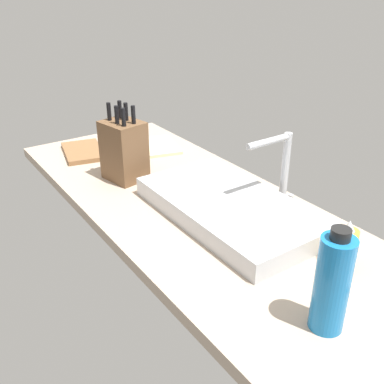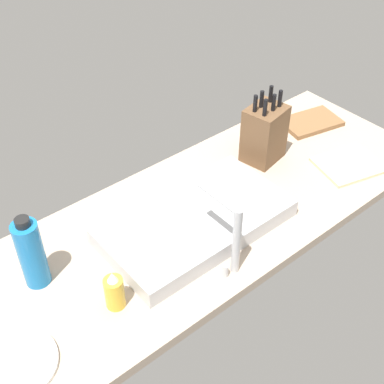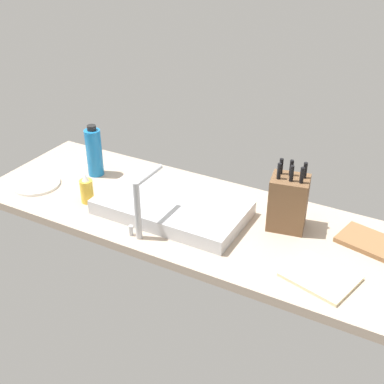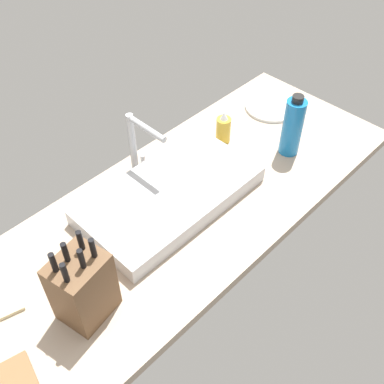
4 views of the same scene
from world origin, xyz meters
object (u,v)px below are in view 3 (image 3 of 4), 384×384
(soap_bottle, at_px, (87,190))
(water_bottle, at_px, (94,152))
(knife_block, at_px, (288,202))
(dish_towel, at_px, (320,276))
(dinner_plate, at_px, (36,184))
(faucet, at_px, (141,201))
(cutting_board, at_px, (372,243))
(sink_basin, at_px, (172,208))

(soap_bottle, relative_size, water_bottle, 0.54)
(knife_block, relative_size, dish_towel, 1.24)
(knife_block, distance_m, dinner_plate, 1.08)
(faucet, xyz_separation_m, cutting_board, (-0.75, -0.33, -0.13))
(sink_basin, distance_m, dish_towel, 0.63)
(faucet, relative_size, soap_bottle, 1.83)
(faucet, distance_m, soap_bottle, 0.35)
(knife_block, xyz_separation_m, cutting_board, (-0.31, -0.03, -0.10))
(cutting_board, height_order, soap_bottle, soap_bottle)
(soap_bottle, height_order, water_bottle, water_bottle)
(cutting_board, bearing_deg, dish_towel, 67.90)
(faucet, relative_size, dinner_plate, 1.11)
(cutting_board, distance_m, water_bottle, 1.20)
(dinner_plate, bearing_deg, knife_block, -168.76)
(soap_bottle, bearing_deg, dish_towel, 178.82)
(dinner_plate, bearing_deg, faucet, 171.54)
(cutting_board, height_order, water_bottle, water_bottle)
(water_bottle, xyz_separation_m, dish_towel, (-1.08, 0.23, -0.10))
(sink_basin, relative_size, dinner_plate, 2.79)
(sink_basin, xyz_separation_m, cutting_board, (-0.73, -0.16, -0.02))
(faucet, distance_m, knife_block, 0.54)
(soap_bottle, bearing_deg, cutting_board, -167.13)
(cutting_board, relative_size, dinner_plate, 1.09)
(knife_block, bearing_deg, sink_basin, 6.10)
(faucet, bearing_deg, sink_basin, -97.91)
(cutting_board, xyz_separation_m, water_bottle, (1.19, 0.04, 0.10))
(dinner_plate, bearing_deg, sink_basin, -172.73)
(cutting_board, bearing_deg, sink_basin, 12.55)
(dinner_plate, bearing_deg, cutting_board, -169.89)
(knife_block, distance_m, water_bottle, 0.89)
(faucet, height_order, dish_towel, faucet)
(soap_bottle, xyz_separation_m, dish_towel, (-0.97, 0.02, -0.05))
(sink_basin, bearing_deg, faucet, 82.09)
(water_bottle, bearing_deg, faucet, 146.33)
(knife_block, distance_m, soap_bottle, 0.80)
(dinner_plate, xyz_separation_m, dish_towel, (-1.25, 0.02, 0.00))
(knife_block, height_order, water_bottle, knife_block)
(knife_block, bearing_deg, soap_bottle, 4.52)
(faucet, relative_size, cutting_board, 1.02)
(cutting_board, bearing_deg, soap_bottle, 12.87)
(cutting_board, bearing_deg, knife_block, 6.18)
(knife_block, height_order, cutting_board, knife_block)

